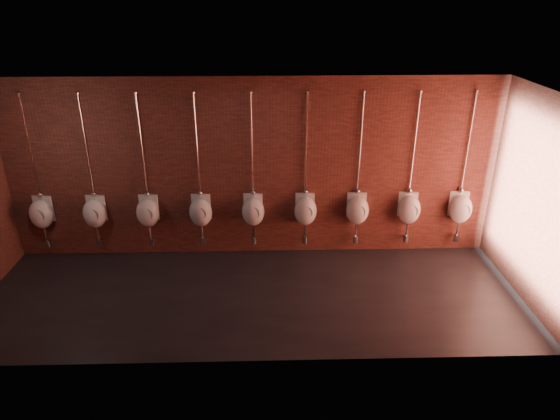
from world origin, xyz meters
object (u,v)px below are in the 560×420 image
(urinal_7, at_px, (409,209))
(urinal_4, at_px, (253,211))
(urinal_2, at_px, (148,212))
(urinal_0, at_px, (41,213))
(urinal_1, at_px, (95,212))
(urinal_6, at_px, (357,209))
(urinal_3, at_px, (201,211))
(urinal_8, at_px, (460,208))
(urinal_5, at_px, (305,210))

(urinal_7, bearing_deg, urinal_4, 180.00)
(urinal_2, distance_m, urinal_7, 4.64)
(urinal_0, distance_m, urinal_1, 0.93)
(urinal_2, distance_m, urinal_4, 1.85)
(urinal_1, distance_m, urinal_7, 5.56)
(urinal_0, relative_size, urinal_4, 1.00)
(urinal_0, bearing_deg, urinal_6, 0.00)
(urinal_0, distance_m, urinal_3, 2.78)
(urinal_1, distance_m, urinal_3, 1.85)
(urinal_2, distance_m, urinal_8, 5.56)
(urinal_5, bearing_deg, urinal_4, 180.00)
(urinal_3, bearing_deg, urinal_7, 0.00)
(urinal_3, distance_m, urinal_7, 3.71)
(urinal_5, relative_size, urinal_6, 1.00)
(urinal_7, distance_m, urinal_8, 0.93)
(urinal_8, bearing_deg, urinal_6, 180.00)
(urinal_1, bearing_deg, urinal_5, 0.00)
(urinal_2, bearing_deg, urinal_5, 0.00)
(urinal_5, relative_size, urinal_7, 1.00)
(urinal_0, distance_m, urinal_6, 5.56)
(urinal_2, relative_size, urinal_4, 1.00)
(urinal_3, bearing_deg, urinal_0, 180.00)
(urinal_1, xyz_separation_m, urinal_7, (5.56, 0.00, 0.00))
(urinal_4, height_order, urinal_5, same)
(urinal_0, relative_size, urinal_1, 1.00)
(urinal_4, distance_m, urinal_6, 1.85)
(urinal_4, relative_size, urinal_5, 1.00)
(urinal_2, height_order, urinal_3, same)
(urinal_3, height_order, urinal_5, same)
(urinal_1, bearing_deg, urinal_6, 0.00)
(urinal_2, relative_size, urinal_3, 1.00)
(urinal_3, bearing_deg, urinal_6, 0.00)
(urinal_1, relative_size, urinal_3, 1.00)
(urinal_3, distance_m, urinal_8, 4.64)
(urinal_0, distance_m, urinal_4, 3.71)
(urinal_2, distance_m, urinal_3, 0.93)
(urinal_4, height_order, urinal_8, same)
(urinal_6, height_order, urinal_7, same)
(urinal_6, bearing_deg, urinal_1, 180.00)
(urinal_0, height_order, urinal_8, same)
(urinal_4, bearing_deg, urinal_2, 180.00)
(urinal_3, distance_m, urinal_5, 1.85)
(urinal_1, relative_size, urinal_5, 1.00)
(urinal_7, bearing_deg, urinal_1, 180.00)
(urinal_2, bearing_deg, urinal_1, 180.00)
(urinal_0, bearing_deg, urinal_7, 0.00)
(urinal_0, bearing_deg, urinal_3, 0.00)
(urinal_7, bearing_deg, urinal_6, 180.00)
(urinal_1, relative_size, urinal_6, 1.00)
(urinal_3, xyz_separation_m, urinal_8, (4.64, 0.00, 0.00))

